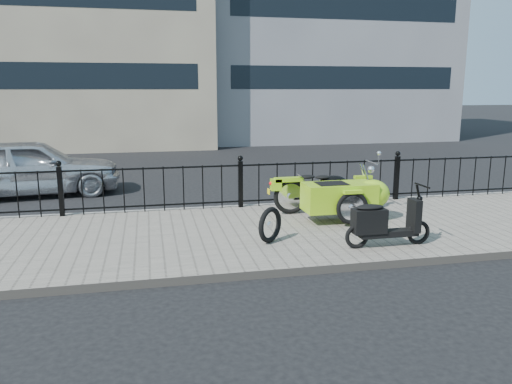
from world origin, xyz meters
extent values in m
plane|color=black|center=(0.00, 0.00, 0.00)|extent=(120.00, 120.00, 0.00)
cube|color=slate|center=(0.00, -0.50, 0.06)|extent=(30.00, 3.80, 0.12)
cube|color=gray|center=(0.00, 1.44, 0.06)|extent=(30.00, 0.10, 0.12)
cylinder|color=black|center=(0.00, 1.30, 0.99)|extent=(14.00, 0.04, 0.04)
cylinder|color=black|center=(0.00, 1.30, 0.24)|extent=(14.00, 0.04, 0.04)
cube|color=black|center=(-3.50, 1.30, 0.60)|extent=(0.09, 0.09, 0.96)
sphere|color=black|center=(-3.50, 1.30, 1.14)|extent=(0.11, 0.11, 0.11)
cube|color=black|center=(0.00, 1.30, 0.60)|extent=(0.09, 0.09, 0.96)
sphere|color=black|center=(0.00, 1.30, 1.14)|extent=(0.11, 0.11, 0.11)
cube|color=black|center=(3.50, 1.30, 0.60)|extent=(0.09, 0.09, 0.96)
sphere|color=black|center=(3.50, 1.30, 1.14)|extent=(0.11, 0.11, 0.11)
cube|color=tan|center=(-6.00, 16.00, 6.00)|extent=(14.00, 8.00, 12.00)
cube|color=black|center=(-6.00, 12.02, 3.00)|extent=(12.50, 0.06, 1.00)
cube|color=black|center=(7.00, 13.02, 3.00)|extent=(10.50, 0.06, 1.00)
cube|color=black|center=(7.00, 13.02, 6.00)|extent=(10.50, 0.06, 1.00)
torus|color=black|center=(2.35, 0.52, 0.46)|extent=(0.69, 0.09, 0.69)
torus|color=black|center=(0.85, 0.52, 0.46)|extent=(0.69, 0.09, 0.69)
torus|color=black|center=(1.65, -0.62, 0.46)|extent=(0.60, 0.08, 0.60)
cube|color=gray|center=(1.60, 0.52, 0.48)|extent=(0.34, 0.22, 0.24)
cylinder|color=black|center=(1.60, 0.52, 0.41)|extent=(1.40, 0.04, 0.04)
ellipsoid|color=black|center=(1.72, 0.52, 0.72)|extent=(0.54, 0.29, 0.26)
cylinder|color=silver|center=(2.53, 0.52, 1.08)|extent=(0.03, 0.56, 0.03)
cylinder|color=silver|center=(2.41, 0.52, 0.77)|extent=(0.25, 0.04, 0.59)
sphere|color=silver|center=(2.51, 0.52, 0.95)|extent=(0.15, 0.15, 0.15)
cube|color=#99D51A|center=(2.35, 0.52, 0.79)|extent=(0.36, 0.12, 0.06)
cube|color=#99D51A|center=(0.80, 0.52, 0.80)|extent=(0.55, 0.16, 0.08)
ellipsoid|color=black|center=(1.50, 0.52, 0.82)|extent=(0.31, 0.22, 0.08)
ellipsoid|color=black|center=(1.18, 0.52, 0.84)|extent=(0.31, 0.22, 0.08)
sphere|color=red|center=(0.45, 0.52, 0.74)|extent=(0.07, 0.07, 0.07)
cube|color=yellow|center=(0.43, 0.62, 0.56)|extent=(0.02, 0.14, 0.10)
cube|color=#99D51A|center=(1.55, -0.23, 0.59)|extent=(1.30, 0.62, 0.50)
ellipsoid|color=#99D51A|center=(2.20, -0.23, 0.61)|extent=(0.65, 0.60, 0.54)
cube|color=black|center=(1.40, -0.23, 0.82)|extent=(0.55, 0.43, 0.06)
cube|color=#99D51A|center=(1.65, -0.62, 0.76)|extent=(0.34, 0.11, 0.06)
torus|color=black|center=(2.29, -1.77, 0.31)|extent=(0.39, 0.07, 0.39)
torus|color=black|center=(1.25, -1.77, 0.31)|extent=(0.39, 0.07, 0.39)
cube|color=black|center=(1.77, -1.77, 0.33)|extent=(0.94, 0.21, 0.09)
cube|color=black|center=(1.44, -1.77, 0.54)|extent=(0.52, 0.25, 0.38)
ellipsoid|color=black|center=(1.44, -1.77, 0.76)|extent=(0.44, 0.22, 0.09)
cube|color=black|center=(2.19, -1.77, 0.59)|extent=(0.11, 0.28, 0.52)
cylinder|color=black|center=(2.26, -1.77, 0.87)|extent=(0.15, 0.04, 0.42)
cylinder|color=black|center=(2.30, -1.77, 1.06)|extent=(0.03, 0.41, 0.03)
torus|color=black|center=(0.02, -1.20, 0.41)|extent=(0.49, 0.45, 0.58)
imported|color=silver|center=(-4.58, 4.03, 0.69)|extent=(4.23, 2.14, 1.38)
camera|label=1|loc=(-1.82, -8.62, 2.54)|focal=35.00mm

